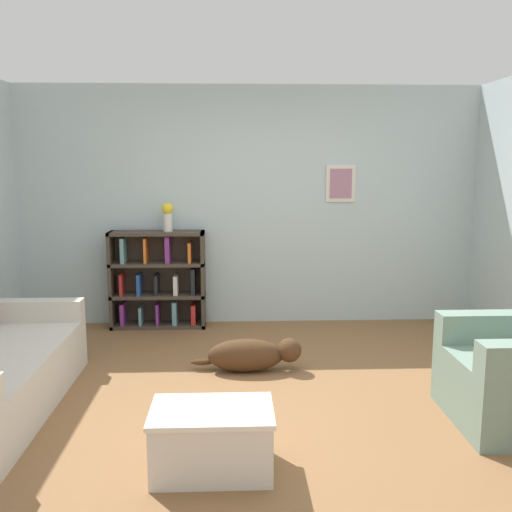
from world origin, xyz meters
The scene contains 6 objects.
ground_plane centered at (0.00, 0.00, 0.00)m, with size 14.00×14.00×0.00m, color brown.
wall_back centered at (0.00, 2.25, 1.30)m, with size 5.60×0.13×2.60m.
bookshelf centered at (-0.99, 2.06, 0.51)m, with size 1.02×0.29×1.05m.
coffee_table centered at (-0.31, -0.94, 0.21)m, with size 0.71×0.46×0.38m.
dog centered at (-0.02, 0.65, 0.15)m, with size 0.96×0.26×0.29m.
vase centered at (-0.88, 2.04, 1.22)m, with size 0.12×0.12×0.31m.
Camera 1 is at (-0.18, -4.04, 1.79)m, focal length 40.00 mm.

